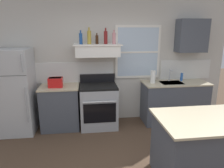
{
  "coord_description": "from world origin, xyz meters",
  "views": [
    {
      "loc": [
        -0.51,
        -2.28,
        2.01
      ],
      "look_at": [
        -0.05,
        1.2,
        1.1
      ],
      "focal_mm": 33.15,
      "sensor_mm": 36.0,
      "label": 1
    }
  ],
  "objects_px": {
    "bottle_red_label_wine": "(106,37)",
    "bottle_rose_pink": "(114,38)",
    "kitchen_island": "(207,149)",
    "bottle_blue_liqueur": "(81,38)",
    "bottle_brown_stout": "(97,39)",
    "paper_towel_roll": "(153,77)",
    "bottle_champagne_gold_foil": "(89,37)",
    "refrigerator": "(15,92)",
    "dish_soap_bottle": "(182,77)",
    "stove_range": "(99,105)",
    "toaster": "(56,82)"
  },
  "relations": [
    {
      "from": "bottle_red_label_wine",
      "to": "bottle_rose_pink",
      "type": "relative_size",
      "value": 1.14
    },
    {
      "from": "kitchen_island",
      "to": "bottle_blue_liqueur",
      "type": "bearing_deg",
      "value": 130.68
    },
    {
      "from": "bottle_brown_stout",
      "to": "paper_towel_roll",
      "type": "relative_size",
      "value": 0.8
    },
    {
      "from": "paper_towel_roll",
      "to": "kitchen_island",
      "type": "height_order",
      "value": "paper_towel_roll"
    },
    {
      "from": "bottle_champagne_gold_foil",
      "to": "bottle_brown_stout",
      "type": "height_order",
      "value": "bottle_champagne_gold_foil"
    },
    {
      "from": "refrigerator",
      "to": "bottle_brown_stout",
      "type": "bearing_deg",
      "value": 5.87
    },
    {
      "from": "refrigerator",
      "to": "dish_soap_bottle",
      "type": "bearing_deg",
      "value": 2.6
    },
    {
      "from": "stove_range",
      "to": "bottle_red_label_wine",
      "type": "xyz_separation_m",
      "value": [
        0.17,
        0.1,
        1.41
      ]
    },
    {
      "from": "bottle_brown_stout",
      "to": "paper_towel_roll",
      "type": "height_order",
      "value": "bottle_brown_stout"
    },
    {
      "from": "dish_soap_bottle",
      "to": "stove_range",
      "type": "bearing_deg",
      "value": -175.82
    },
    {
      "from": "refrigerator",
      "to": "bottle_blue_liqueur",
      "type": "xyz_separation_m",
      "value": [
        1.32,
        0.12,
        1.02
      ]
    },
    {
      "from": "toaster",
      "to": "bottle_champagne_gold_foil",
      "type": "height_order",
      "value": "bottle_champagne_gold_foil"
    },
    {
      "from": "toaster",
      "to": "dish_soap_bottle",
      "type": "xyz_separation_m",
      "value": [
        2.74,
        0.15,
        -0.01
      ]
    },
    {
      "from": "bottle_blue_liqueur",
      "to": "paper_towel_roll",
      "type": "xyz_separation_m",
      "value": [
        1.51,
        -0.06,
        -0.81
      ]
    },
    {
      "from": "bottle_blue_liqueur",
      "to": "paper_towel_roll",
      "type": "relative_size",
      "value": 1.0
    },
    {
      "from": "paper_towel_roll",
      "to": "dish_soap_bottle",
      "type": "distance_m",
      "value": 0.71
    },
    {
      "from": "refrigerator",
      "to": "bottle_red_label_wine",
      "type": "relative_size",
      "value": 5.29
    },
    {
      "from": "refrigerator",
      "to": "toaster",
      "type": "distance_m",
      "value": 0.81
    },
    {
      "from": "refrigerator",
      "to": "bottle_rose_pink",
      "type": "relative_size",
      "value": 6.01
    },
    {
      "from": "bottle_red_label_wine",
      "to": "bottle_rose_pink",
      "type": "bearing_deg",
      "value": -16.24
    },
    {
      "from": "dish_soap_bottle",
      "to": "bottle_brown_stout",
      "type": "bearing_deg",
      "value": 179.72
    },
    {
      "from": "refrigerator",
      "to": "bottle_brown_stout",
      "type": "distance_m",
      "value": 1.93
    },
    {
      "from": "refrigerator",
      "to": "stove_range",
      "type": "relative_size",
      "value": 1.54
    },
    {
      "from": "bottle_red_label_wine",
      "to": "dish_soap_bottle",
      "type": "height_order",
      "value": "bottle_red_label_wine"
    },
    {
      "from": "refrigerator",
      "to": "toaster",
      "type": "bearing_deg",
      "value": 0.56
    },
    {
      "from": "dish_soap_bottle",
      "to": "toaster",
      "type": "bearing_deg",
      "value": -176.81
    },
    {
      "from": "toaster",
      "to": "bottle_rose_pink",
      "type": "height_order",
      "value": "bottle_rose_pink"
    },
    {
      "from": "paper_towel_roll",
      "to": "kitchen_island",
      "type": "distance_m",
      "value": 1.99
    },
    {
      "from": "bottle_blue_liqueur",
      "to": "bottle_champagne_gold_foil",
      "type": "relative_size",
      "value": 0.83
    },
    {
      "from": "bottle_champagne_gold_foil",
      "to": "bottle_rose_pink",
      "type": "distance_m",
      "value": 0.5
    },
    {
      "from": "toaster",
      "to": "dish_soap_bottle",
      "type": "relative_size",
      "value": 1.65
    },
    {
      "from": "paper_towel_roll",
      "to": "bottle_brown_stout",
      "type": "bearing_deg",
      "value": 174.73
    },
    {
      "from": "bottle_brown_stout",
      "to": "kitchen_island",
      "type": "bearing_deg",
      "value": -55.94
    },
    {
      "from": "stove_range",
      "to": "bottle_brown_stout",
      "type": "height_order",
      "value": "bottle_brown_stout"
    },
    {
      "from": "bottle_blue_liqueur",
      "to": "bottle_red_label_wine",
      "type": "bearing_deg",
      "value": 1.04
    },
    {
      "from": "toaster",
      "to": "bottle_champagne_gold_foil",
      "type": "distance_m",
      "value": 1.13
    },
    {
      "from": "refrigerator",
      "to": "paper_towel_roll",
      "type": "height_order",
      "value": "refrigerator"
    },
    {
      "from": "bottle_rose_pink",
      "to": "paper_towel_roll",
      "type": "bearing_deg",
      "value": -1.34
    },
    {
      "from": "bottle_champagne_gold_foil",
      "to": "kitchen_island",
      "type": "distance_m",
      "value": 2.86
    },
    {
      "from": "toaster",
      "to": "bottle_red_label_wine",
      "type": "relative_size",
      "value": 0.94
    },
    {
      "from": "bottle_brown_stout",
      "to": "bottle_red_label_wine",
      "type": "relative_size",
      "value": 0.68
    },
    {
      "from": "bottle_blue_liqueur",
      "to": "toaster",
      "type": "bearing_deg",
      "value": -168.21
    },
    {
      "from": "refrigerator",
      "to": "dish_soap_bottle",
      "type": "distance_m",
      "value": 3.54
    },
    {
      "from": "paper_towel_roll",
      "to": "kitchen_island",
      "type": "relative_size",
      "value": 0.19
    },
    {
      "from": "toaster",
      "to": "stove_range",
      "type": "distance_m",
      "value": 1.02
    },
    {
      "from": "bottle_blue_liqueur",
      "to": "paper_towel_roll",
      "type": "height_order",
      "value": "bottle_blue_liqueur"
    },
    {
      "from": "bottle_red_label_wine",
      "to": "bottle_brown_stout",
      "type": "bearing_deg",
      "value": 166.55
    },
    {
      "from": "toaster",
      "to": "stove_range",
      "type": "bearing_deg",
      "value": 1.01
    },
    {
      "from": "bottle_red_label_wine",
      "to": "paper_towel_roll",
      "type": "relative_size",
      "value": 1.17
    },
    {
      "from": "bottle_blue_liqueur",
      "to": "bottle_brown_stout",
      "type": "distance_m",
      "value": 0.33
    }
  ]
}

